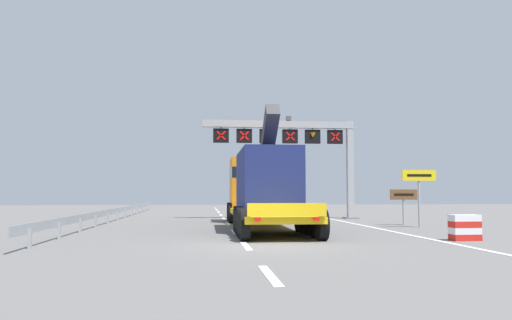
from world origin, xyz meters
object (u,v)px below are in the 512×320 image
(heavy_haul_truck_yellow, at_px, (261,186))
(crash_barrier_striped, at_px, (465,228))
(tourist_info_sign_brown, at_px, (404,198))
(overhead_lane_gantry, at_px, (297,140))
(exit_sign_yellow, at_px, (419,183))

(heavy_haul_truck_yellow, distance_m, crash_barrier_striped, 10.21)
(heavy_haul_truck_yellow, xyz_separation_m, tourist_info_sign_brown, (7.51, 0.52, -0.59))
(tourist_info_sign_brown, relative_size, crash_barrier_striped, 1.80)
(overhead_lane_gantry, relative_size, crash_barrier_striped, 9.87)
(overhead_lane_gantry, distance_m, heavy_haul_truck_yellow, 8.61)
(heavy_haul_truck_yellow, relative_size, tourist_info_sign_brown, 7.64)
(exit_sign_yellow, bearing_deg, crash_barrier_striped, -100.83)
(exit_sign_yellow, relative_size, tourist_info_sign_brown, 1.50)
(overhead_lane_gantry, relative_size, tourist_info_sign_brown, 5.47)
(exit_sign_yellow, xyz_separation_m, crash_barrier_striped, (-1.24, -6.50, -1.67))
(overhead_lane_gantry, xyz_separation_m, exit_sign_yellow, (4.32, -8.78, -2.96))
(exit_sign_yellow, bearing_deg, overhead_lane_gantry, 116.20)
(exit_sign_yellow, xyz_separation_m, tourist_info_sign_brown, (0.00, 1.93, -0.73))
(heavy_haul_truck_yellow, relative_size, crash_barrier_striped, 13.79)
(heavy_haul_truck_yellow, bearing_deg, crash_barrier_striped, -51.61)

